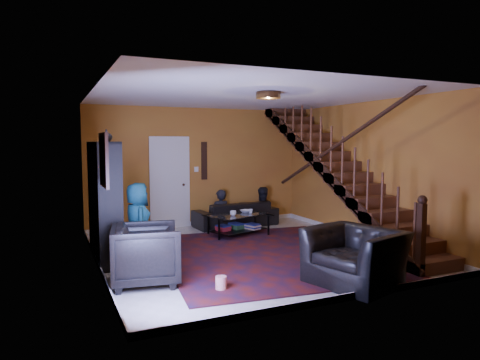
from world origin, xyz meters
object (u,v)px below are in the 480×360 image
object	(u,v)px
sofa	(236,214)
bookshelf	(105,203)
armchair_left	(146,254)
armchair_right	(355,257)
coffee_table	(238,223)

from	to	relation	value
sofa	bookshelf	bearing A→B (deg)	24.37
armchair_left	armchair_right	distance (m)	2.93
sofa	armchair_right	bearing A→B (deg)	84.21
coffee_table	bookshelf	bearing A→B (deg)	-165.81
armchair_left	coffee_table	bearing A→B (deg)	-36.28
bookshelf	sofa	xyz separation A→B (m)	(3.19, 1.70, -0.68)
bookshelf	armchair_left	xyz separation A→B (m)	(0.35, -1.64, -0.54)
sofa	armchair_left	bearing A→B (deg)	45.99
bookshelf	coffee_table	xyz separation A→B (m)	(2.82, 0.71, -0.70)
sofa	armchair_right	xyz separation A→B (m)	(-0.17, -4.55, 0.10)
bookshelf	sofa	world-z (taller)	bookshelf
bookshelf	armchair_right	size ratio (longest dim) A/B	1.67
bookshelf	armchair_right	world-z (taller)	bookshelf
armchair_left	coffee_table	distance (m)	3.41
armchair_left	armchair_right	bearing A→B (deg)	-104.42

